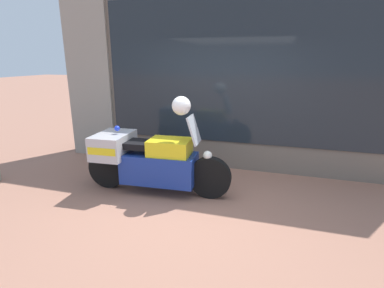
{
  "coord_description": "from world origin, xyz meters",
  "views": [
    {
      "loc": [
        1.14,
        -3.77,
        2.11
      ],
      "look_at": [
        -0.3,
        0.87,
        0.71
      ],
      "focal_mm": 28.0,
      "sensor_mm": 36.0,
      "label": 1
    }
  ],
  "objects": [
    {
      "name": "ground_plane",
      "position": [
        0.0,
        0.0,
        0.0
      ],
      "size": [
        60.0,
        60.0,
        0.0
      ],
      "primitive_type": "plane",
      "color": "#9E6B56"
    },
    {
      "name": "shop_building",
      "position": [
        -0.47,
        2.0,
        1.82
      ],
      "size": [
        6.8,
        0.55,
        3.63
      ],
      "color": "#6B6056",
      "rests_on": "ground"
    },
    {
      "name": "window_display",
      "position": [
        0.44,
        2.03,
        0.46
      ],
      "size": [
        5.32,
        0.3,
        1.9
      ],
      "color": "slate",
      "rests_on": "ground"
    },
    {
      "name": "paramedic_motorcycle",
      "position": [
        -0.89,
        0.36,
        0.55
      ],
      "size": [
        2.4,
        0.81,
        1.29
      ],
      "rotation": [
        0.0,
        0.0,
        0.07
      ],
      "color": "black",
      "rests_on": "ground"
    },
    {
      "name": "white_helmet",
      "position": [
        -0.32,
        0.4,
        1.43
      ],
      "size": [
        0.28,
        0.28,
        0.28
      ],
      "primitive_type": "sphere",
      "color": "white",
      "rests_on": "paramedic_motorcycle"
    }
  ]
}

